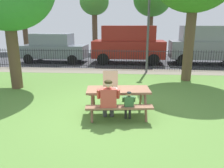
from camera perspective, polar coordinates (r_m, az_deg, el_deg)
ground at (r=7.90m, az=-0.74°, el=-3.69°), size 28.00×10.61×0.02m
cobblestone_walkway at (r=12.33m, az=1.08°, el=3.36°), size 28.00×1.40×0.01m
street_asphalt at (r=16.47m, az=1.88°, el=6.42°), size 28.00×7.01×0.01m
picnic_table_foreground at (r=6.35m, az=1.62°, el=-2.77°), size 1.94×1.65×0.79m
pizza_box_open at (r=6.31m, az=-0.38°, el=-0.15°), size 0.49×0.55×0.48m
adult_at_table at (r=5.84m, az=-0.96°, el=-3.77°), size 0.63×0.62×1.19m
child_at_table at (r=5.89m, az=4.35°, el=-5.01°), size 0.36×0.36×0.87m
iron_fence_streetside at (r=12.92m, az=1.27°, el=6.52°), size 21.83×0.03×1.13m
lamp_post_walkway at (r=11.92m, az=9.46°, el=15.35°), size 0.28×0.28×4.29m
parked_car_far_left at (r=15.65m, az=-14.92°, el=9.17°), size 4.48×2.07×1.94m
parked_car_left at (r=14.78m, az=4.38°, el=10.47°), size 4.75×2.17×2.46m
parked_car_center at (r=15.65m, az=23.63°, el=9.52°), size 4.81×2.29×2.46m
far_tree_left at (r=22.77m, az=-22.22°, el=17.75°), size 3.70×3.70×5.61m
far_tree_midleft at (r=20.85m, az=-4.64°, el=20.23°), size 2.59×2.59×5.63m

